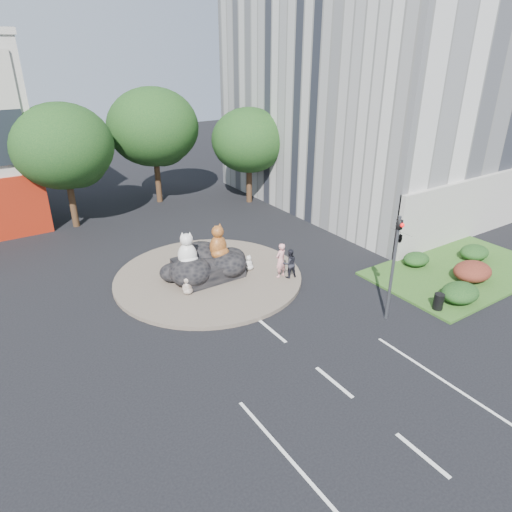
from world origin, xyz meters
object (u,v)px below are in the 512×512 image
at_px(cat_white, 187,249).
at_px(kitten_white, 249,262).
at_px(kitten_calico, 187,285).
at_px(litter_bin, 438,301).
at_px(cat_tabby, 218,241).
at_px(pedestrian_dark, 290,263).
at_px(pedestrian_pink, 281,260).

height_order(cat_white, kitten_white, cat_white).
relative_size(kitten_calico, litter_bin, 1.19).
bearing_deg(kitten_calico, kitten_white, 11.97).
height_order(cat_tabby, pedestrian_dark, cat_tabby).
bearing_deg(pedestrian_pink, cat_white, -39.73).
distance_m(cat_white, kitten_calico, 1.85).
height_order(cat_white, litter_bin, cat_white).
distance_m(cat_tabby, pedestrian_pink, 3.46).
bearing_deg(litter_bin, kitten_white, 122.50).
relative_size(cat_tabby, litter_bin, 2.41).
bearing_deg(litter_bin, cat_tabby, 127.70).
xyz_separation_m(cat_tabby, kitten_white, (1.56, -0.55, -1.42)).
relative_size(kitten_calico, pedestrian_pink, 0.50).
relative_size(cat_tabby, kitten_calico, 2.02).
bearing_deg(pedestrian_dark, kitten_white, -44.40).
bearing_deg(pedestrian_pink, cat_tabby, -54.78).
xyz_separation_m(kitten_white, pedestrian_dark, (1.30, -1.97, 0.37)).
relative_size(pedestrian_dark, litter_bin, 2.03).
height_order(pedestrian_dark, litter_bin, pedestrian_dark).
distance_m(kitten_white, litter_bin, 9.85).
bearing_deg(kitten_white, pedestrian_dark, -70.98).
height_order(kitten_white, pedestrian_pink, pedestrian_pink).
height_order(cat_tabby, kitten_calico, cat_tabby).
xyz_separation_m(cat_tabby, pedestrian_pink, (2.51, -2.21, -0.90)).
xyz_separation_m(cat_white, pedestrian_dark, (4.69, -2.46, -1.04)).
relative_size(cat_white, cat_tabby, 0.99).
bearing_deg(litter_bin, cat_white, 134.60).
distance_m(kitten_white, pedestrian_dark, 2.39).
xyz_separation_m(cat_white, cat_tabby, (1.83, 0.06, 0.01)).
bearing_deg(pedestrian_pink, pedestrian_dark, 125.02).
xyz_separation_m(cat_white, kitten_white, (3.38, -0.49, -1.42)).
relative_size(cat_white, kitten_white, 2.20).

